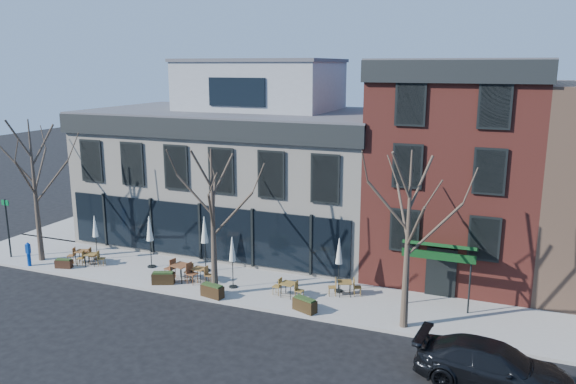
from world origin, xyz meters
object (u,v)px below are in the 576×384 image
at_px(cafe_set_0, 91,258).
at_px(umbrella_0, 95,229).
at_px(call_box, 28,253).
at_px(parked_sedan, 494,366).

xyz_separation_m(cafe_set_0, umbrella_0, (-0.38, 0.93, 1.37)).
bearing_deg(cafe_set_0, call_box, -157.02).
relative_size(parked_sedan, call_box, 3.97).
xyz_separation_m(call_box, umbrella_0, (2.72, 2.24, 1.07)).
relative_size(call_box, umbrella_0, 0.53).
distance_m(parked_sedan, umbrella_0, 21.96).
xyz_separation_m(parked_sedan, umbrella_0, (-21.32, 5.13, 1.16)).
bearing_deg(call_box, cafe_set_0, 22.98).
height_order(call_box, umbrella_0, umbrella_0).
bearing_deg(cafe_set_0, umbrella_0, 112.29).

